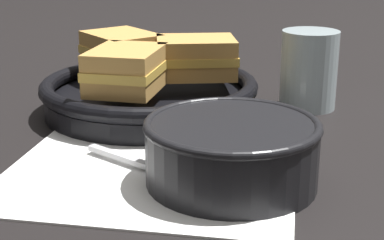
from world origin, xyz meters
The scene contains 9 objects.
ground_plane centered at (0.00, 0.00, 0.00)m, with size 4.00×4.00×0.00m, color black.
napkin centered at (-0.03, -0.05, 0.00)m, with size 0.28×0.25×0.00m.
soup_bowl centered at (0.04, -0.07, 0.03)m, with size 0.15×0.15×0.06m.
spoon centered at (0.00, -0.07, 0.01)m, with size 0.14×0.10×0.01m.
skillet centered at (-0.05, 0.14, 0.02)m, with size 0.26×0.26×0.04m.
sandwich_near_left centered at (-0.07, 0.08, 0.06)m, with size 0.09×0.10×0.05m.
sandwich_near_right centered at (0.00, 0.15, 0.06)m, with size 0.10×0.08×0.05m.
sandwich_far_left centered at (-0.09, 0.18, 0.06)m, with size 0.12×0.12×0.05m.
drinking_glass centered at (0.14, 0.17, 0.05)m, with size 0.07×0.07×0.09m.
Camera 1 is at (0.04, -0.54, 0.21)m, focal length 55.00 mm.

